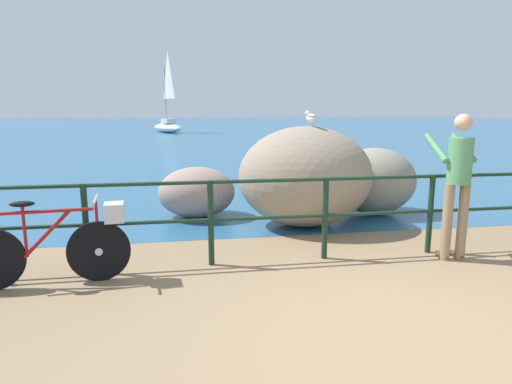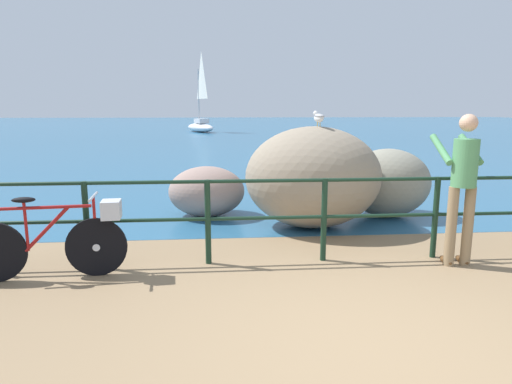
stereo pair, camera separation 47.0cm
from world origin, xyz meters
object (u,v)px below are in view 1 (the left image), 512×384
(bicycle, at_px, (61,242))
(seagull, at_px, (311,117))
(person_at_railing, at_px, (457,180))
(breakwater_boulder_left, at_px, (197,192))
(breakwater_boulder_right, at_px, (374,181))
(sailboat, at_px, (167,123))
(breakwater_boulder_main, at_px, (305,177))

(bicycle, distance_m, seagull, 3.93)
(person_at_railing, distance_m, breakwater_boulder_left, 4.10)
(person_at_railing, height_order, breakwater_boulder_left, person_at_railing)
(breakwater_boulder_left, xyz_separation_m, breakwater_boulder_right, (3.11, -0.23, 0.15))
(bicycle, distance_m, sailboat, 31.00)
(seagull, bearing_deg, breakwater_boulder_right, -75.91)
(seagull, bearing_deg, bicycle, 107.73)
(breakwater_boulder_right, bearing_deg, breakwater_boulder_left, 175.75)
(breakwater_boulder_right, bearing_deg, bicycle, -151.31)
(breakwater_boulder_main, xyz_separation_m, breakwater_boulder_right, (1.43, 0.60, -0.20))
(person_at_railing, height_order, sailboat, sailboat)
(breakwater_boulder_right, relative_size, sailboat, 0.24)
(bicycle, height_order, seagull, seagull)
(seagull, bearing_deg, person_at_railing, -155.90)
(bicycle, xyz_separation_m, seagull, (3.23, 1.85, 1.25))
(bicycle, distance_m, breakwater_boulder_main, 3.74)
(breakwater_boulder_left, bearing_deg, breakwater_boulder_main, -26.23)
(sailboat, bearing_deg, seagull, 162.44)
(person_at_railing, relative_size, breakwater_boulder_right, 1.21)
(person_at_railing, distance_m, seagull, 2.33)
(breakwater_boulder_main, bearing_deg, bicycle, -148.82)
(bicycle, xyz_separation_m, person_at_railing, (4.54, 0.06, 0.53))
(breakwater_boulder_left, height_order, seagull, seagull)
(bicycle, xyz_separation_m, breakwater_boulder_main, (3.19, 1.93, 0.32))
(breakwater_boulder_main, distance_m, breakwater_boulder_right, 1.56)
(seagull, bearing_deg, sailboat, -6.14)
(breakwater_boulder_left, height_order, breakwater_boulder_right, breakwater_boulder_right)
(person_at_railing, relative_size, breakwater_boulder_left, 1.37)
(person_at_railing, xyz_separation_m, breakwater_boulder_right, (0.07, 2.47, -0.41))
(bicycle, bearing_deg, seagull, 23.96)
(person_at_railing, xyz_separation_m, seagull, (-1.31, 1.79, 0.72))
(breakwater_boulder_left, distance_m, breakwater_boulder_right, 3.12)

